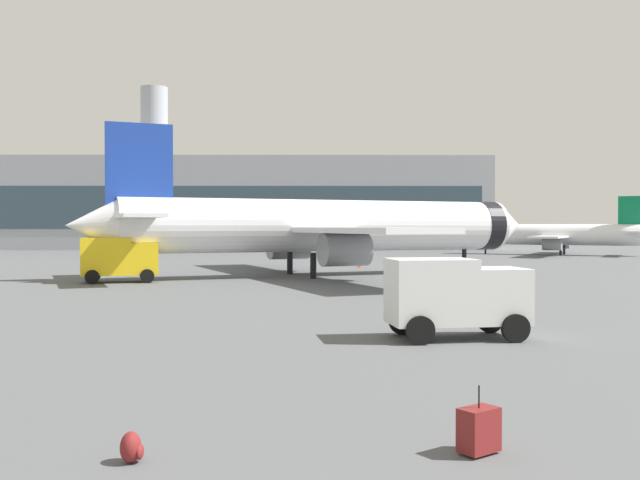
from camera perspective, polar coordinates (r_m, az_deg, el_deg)
name	(u,v)px	position (r m, az deg, el deg)	size (l,w,h in m)	color
airplane_at_gate	(323,226)	(52.62, 0.28, 1.11)	(34.36, 31.50, 10.50)	white
airplane_taxiing	(552,235)	(95.92, 18.04, 0.39)	(23.33, 21.49, 7.34)	white
service_truck	(119,258)	(48.21, -15.74, -1.36)	(5.20, 3.51, 2.90)	yellow
cargo_van	(455,294)	(23.58, 10.72, -4.25)	(4.63, 2.85, 2.60)	white
safety_cone_near	(461,300)	(32.16, 11.17, -4.74)	(0.44, 0.44, 0.78)	#F2590C
safety_cone_mid	(360,263)	(63.89, 3.21, -1.83)	(0.44, 0.44, 0.77)	#F2590C
rolling_suitcase	(479,430)	(12.07, 12.55, -14.54)	(0.75, 0.70, 1.10)	maroon
traveller_backpack	(132,448)	(11.80, -14.78, -15.72)	(0.36, 0.40, 0.48)	maroon
terminal_building	(239,204)	(118.96, -6.45, 2.91)	(79.85, 18.21, 26.56)	#9EA3AD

